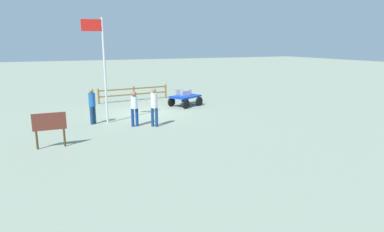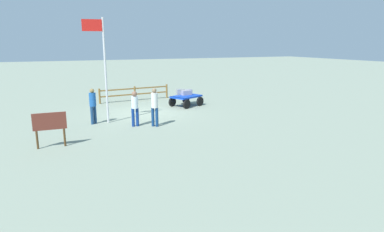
{
  "view_description": "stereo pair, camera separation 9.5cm",
  "coord_description": "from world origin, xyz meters",
  "px_view_note": "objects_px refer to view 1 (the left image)",
  "views": [
    {
      "loc": [
        4.88,
        17.62,
        3.85
      ],
      "look_at": [
        -0.28,
        6.0,
        1.02
      ],
      "focal_mm": 30.84,
      "sensor_mm": 36.0,
      "label": 1
    },
    {
      "loc": [
        4.8,
        17.66,
        3.85
      ],
      "look_at": [
        -0.28,
        6.0,
        1.02
      ],
      "focal_mm": 30.84,
      "sensor_mm": 36.0,
      "label": 2
    }
  ],
  "objects_px": {
    "suitcase_grey": "(179,92)",
    "flagpole": "(102,62)",
    "worker_lead": "(154,105)",
    "luggage_cart": "(185,99)",
    "worker_trailing": "(92,104)",
    "suitcase_navy": "(186,92)",
    "signboard": "(49,124)",
    "worker_supervisor": "(134,106)",
    "suitcase_maroon": "(186,93)"
  },
  "relations": [
    {
      "from": "suitcase_grey",
      "to": "flagpole",
      "type": "xyz_separation_m",
      "value": [
        5.12,
        3.0,
        2.15
      ]
    },
    {
      "from": "suitcase_grey",
      "to": "worker_lead",
      "type": "xyz_separation_m",
      "value": [
        3.11,
        4.63,
        0.2
      ]
    },
    {
      "from": "luggage_cart",
      "to": "flagpole",
      "type": "xyz_separation_m",
      "value": [
        5.3,
        2.48,
        2.51
      ]
    },
    {
      "from": "luggage_cart",
      "to": "worker_trailing",
      "type": "bearing_deg",
      "value": 22.74
    },
    {
      "from": "suitcase_navy",
      "to": "signboard",
      "type": "relative_size",
      "value": 0.51
    },
    {
      "from": "suitcase_navy",
      "to": "suitcase_grey",
      "type": "bearing_deg",
      "value": 24.86
    },
    {
      "from": "worker_supervisor",
      "to": "signboard",
      "type": "xyz_separation_m",
      "value": [
        3.69,
        1.92,
        -0.06
      ]
    },
    {
      "from": "worker_supervisor",
      "to": "flagpole",
      "type": "distance_m",
      "value": 2.64
    },
    {
      "from": "worker_trailing",
      "to": "worker_supervisor",
      "type": "distance_m",
      "value": 2.15
    },
    {
      "from": "worker_trailing",
      "to": "signboard",
      "type": "height_order",
      "value": "worker_trailing"
    },
    {
      "from": "suitcase_maroon",
      "to": "worker_trailing",
      "type": "height_order",
      "value": "worker_trailing"
    },
    {
      "from": "luggage_cart",
      "to": "suitcase_navy",
      "type": "relative_size",
      "value": 3.22
    },
    {
      "from": "suitcase_maroon",
      "to": "suitcase_navy",
      "type": "height_order",
      "value": "suitcase_maroon"
    },
    {
      "from": "worker_lead",
      "to": "flagpole",
      "type": "distance_m",
      "value": 3.24
    },
    {
      "from": "signboard",
      "to": "worker_supervisor",
      "type": "bearing_deg",
      "value": -152.5
    },
    {
      "from": "worker_trailing",
      "to": "suitcase_grey",
      "type": "bearing_deg",
      "value": -152.35
    },
    {
      "from": "suitcase_maroon",
      "to": "suitcase_navy",
      "type": "xyz_separation_m",
      "value": [
        -0.26,
        -0.58,
        -0.01
      ]
    },
    {
      "from": "worker_trailing",
      "to": "flagpole",
      "type": "bearing_deg",
      "value": 177.65
    },
    {
      "from": "worker_lead",
      "to": "suitcase_maroon",
      "type": "bearing_deg",
      "value": -128.31
    },
    {
      "from": "worker_supervisor",
      "to": "flagpole",
      "type": "relative_size",
      "value": 0.33
    },
    {
      "from": "worker_trailing",
      "to": "luggage_cart",
      "type": "bearing_deg",
      "value": -157.26
    },
    {
      "from": "suitcase_navy",
      "to": "worker_lead",
      "type": "bearing_deg",
      "value": 53.11
    },
    {
      "from": "suitcase_maroon",
      "to": "flagpole",
      "type": "height_order",
      "value": "flagpole"
    },
    {
      "from": "suitcase_navy",
      "to": "flagpole",
      "type": "relative_size",
      "value": 0.14
    },
    {
      "from": "worker_trailing",
      "to": "worker_supervisor",
      "type": "relative_size",
      "value": 1.04
    },
    {
      "from": "suitcase_maroon",
      "to": "worker_trailing",
      "type": "bearing_deg",
      "value": 23.99
    },
    {
      "from": "luggage_cart",
      "to": "signboard",
      "type": "height_order",
      "value": "signboard"
    },
    {
      "from": "signboard",
      "to": "suitcase_grey",
      "type": "bearing_deg",
      "value": -141.09
    },
    {
      "from": "worker_lead",
      "to": "worker_trailing",
      "type": "relative_size",
      "value": 1.05
    },
    {
      "from": "suitcase_grey",
      "to": "signboard",
      "type": "xyz_separation_m",
      "value": [
        7.64,
        6.17,
        0.07
      ]
    },
    {
      "from": "suitcase_grey",
      "to": "signboard",
      "type": "bearing_deg",
      "value": 38.91
    },
    {
      "from": "suitcase_grey",
      "to": "worker_trailing",
      "type": "bearing_deg",
      "value": 27.65
    },
    {
      "from": "suitcase_grey",
      "to": "luggage_cart",
      "type": "bearing_deg",
      "value": 109.08
    },
    {
      "from": "suitcase_maroon",
      "to": "worker_lead",
      "type": "relative_size",
      "value": 0.36
    },
    {
      "from": "suitcase_maroon",
      "to": "worker_lead",
      "type": "bearing_deg",
      "value": 51.69
    },
    {
      "from": "worker_trailing",
      "to": "worker_supervisor",
      "type": "height_order",
      "value": "worker_trailing"
    },
    {
      "from": "flagpole",
      "to": "suitcase_maroon",
      "type": "bearing_deg",
      "value": -153.62
    },
    {
      "from": "worker_supervisor",
      "to": "worker_lead",
      "type": "bearing_deg",
      "value": 155.2
    },
    {
      "from": "flagpole",
      "to": "worker_lead",
      "type": "bearing_deg",
      "value": 140.88
    },
    {
      "from": "worker_lead",
      "to": "worker_trailing",
      "type": "distance_m",
      "value": 3.06
    },
    {
      "from": "luggage_cart",
      "to": "worker_lead",
      "type": "distance_m",
      "value": 5.3
    },
    {
      "from": "luggage_cart",
      "to": "suitcase_grey",
      "type": "height_order",
      "value": "suitcase_grey"
    },
    {
      "from": "worker_lead",
      "to": "worker_supervisor",
      "type": "bearing_deg",
      "value": -24.8
    },
    {
      "from": "suitcase_grey",
      "to": "worker_trailing",
      "type": "height_order",
      "value": "worker_trailing"
    },
    {
      "from": "suitcase_navy",
      "to": "worker_supervisor",
      "type": "bearing_deg",
      "value": 44.94
    },
    {
      "from": "luggage_cart",
      "to": "suitcase_navy",
      "type": "bearing_deg",
      "value": -116.18
    },
    {
      "from": "suitcase_maroon",
      "to": "flagpole",
      "type": "distance_m",
      "value": 6.43
    },
    {
      "from": "flagpole",
      "to": "suitcase_grey",
      "type": "bearing_deg",
      "value": -149.6
    },
    {
      "from": "suitcase_maroon",
      "to": "signboard",
      "type": "height_order",
      "value": "signboard"
    },
    {
      "from": "suitcase_grey",
      "to": "flagpole",
      "type": "relative_size",
      "value": 0.1
    }
  ]
}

